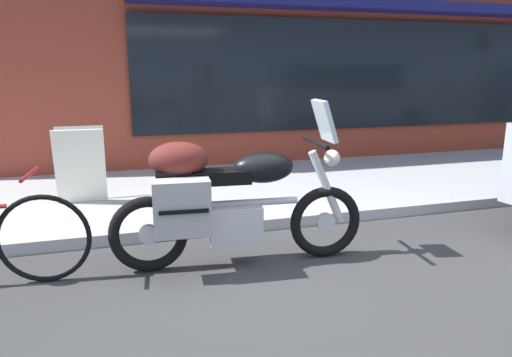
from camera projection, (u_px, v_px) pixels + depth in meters
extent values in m
plane|color=#373737|center=(294.00, 281.00, 3.76)|extent=(80.00, 80.00, 0.00)
cube|color=black|center=(506.00, 74.00, 8.92)|extent=(13.84, 0.06, 1.80)
torus|color=black|center=(325.00, 222.00, 4.18)|extent=(0.65, 0.14, 0.65)
cylinder|color=silver|center=(325.00, 222.00, 4.18)|extent=(0.16, 0.07, 0.16)
torus|color=black|center=(149.00, 234.00, 3.87)|extent=(0.65, 0.14, 0.65)
cylinder|color=silver|center=(149.00, 234.00, 3.87)|extent=(0.16, 0.07, 0.16)
cube|color=silver|center=(235.00, 223.00, 4.01)|extent=(0.46, 0.34, 0.32)
cylinder|color=silver|center=(240.00, 203.00, 3.98)|extent=(1.00, 0.14, 0.06)
ellipsoid|color=black|center=(263.00, 167.00, 3.95)|extent=(0.54, 0.32, 0.26)
cube|color=black|center=(214.00, 177.00, 3.88)|extent=(0.62, 0.29, 0.11)
cube|color=black|center=(173.00, 181.00, 3.82)|extent=(0.30, 0.24, 0.18)
cylinder|color=silver|center=(327.00, 187.00, 4.11)|extent=(0.35, 0.10, 0.67)
cylinder|color=black|center=(315.00, 142.00, 4.00)|extent=(0.09, 0.62, 0.04)
cube|color=silver|center=(324.00, 121.00, 3.97)|extent=(0.18, 0.33, 0.35)
sphere|color=#EAEACC|center=(332.00, 158.00, 4.06)|extent=(0.14, 0.14, 0.14)
cube|color=#A6A6A6|center=(182.00, 208.00, 3.63)|extent=(0.46, 0.24, 0.44)
cube|color=black|center=(184.00, 212.00, 3.53)|extent=(0.37, 0.05, 0.03)
ellipsoid|color=#591E19|center=(179.00, 159.00, 3.79)|extent=(0.50, 0.36, 0.28)
torus|color=black|center=(44.00, 239.00, 3.67)|extent=(0.72, 0.11, 0.72)
cylinder|color=#B22323|center=(30.00, 174.00, 3.54)|extent=(0.08, 0.48, 0.03)
cube|color=silver|center=(80.00, 167.00, 5.39)|extent=(0.55, 0.18, 0.87)
cube|color=silver|center=(81.00, 163.00, 5.60)|extent=(0.55, 0.18, 0.87)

